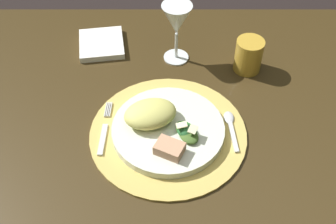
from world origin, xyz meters
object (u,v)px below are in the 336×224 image
(dinner_plate, at_px, (168,130))
(napkin, at_px, (101,44))
(fork, at_px, (104,131))
(dining_table, at_px, (160,153))
(spoon, at_px, (230,124))
(wine_glass, at_px, (177,22))
(amber_tumbler, at_px, (248,55))

(dinner_plate, distance_m, napkin, 0.37)
(dinner_plate, height_order, fork, dinner_plate)
(dinner_plate, bearing_deg, dining_table, 107.41)
(fork, height_order, spoon, spoon)
(wine_glass, distance_m, amber_tumbler, 0.20)
(dinner_plate, bearing_deg, amber_tumbler, 47.43)
(dinner_plate, relative_size, wine_glass, 1.55)
(amber_tumbler, bearing_deg, dining_table, -145.57)
(dining_table, height_order, amber_tumbler, amber_tumbler)
(dinner_plate, relative_size, spoon, 2.10)
(fork, distance_m, napkin, 0.31)
(dinner_plate, xyz_separation_m, fork, (-0.14, 0.00, -0.01))
(spoon, relative_size, napkin, 0.95)
(dinner_plate, xyz_separation_m, amber_tumbler, (0.21, 0.22, 0.03))
(fork, relative_size, spoon, 1.29)
(dining_table, bearing_deg, wine_glass, 77.80)
(dining_table, distance_m, dinner_plate, 0.19)
(spoon, bearing_deg, napkin, 138.11)
(dining_table, relative_size, wine_glass, 8.96)
(dining_table, bearing_deg, dinner_plate, -72.59)
(dining_table, height_order, dinner_plate, dinner_plate)
(dining_table, height_order, wine_glass, wine_glass)
(amber_tumbler, bearing_deg, fork, -147.82)
(dinner_plate, xyz_separation_m, spoon, (0.14, 0.02, -0.01))
(dining_table, relative_size, napkin, 11.55)
(napkin, bearing_deg, fork, -82.84)
(amber_tumbler, bearing_deg, napkin, 166.80)
(spoon, height_order, amber_tumbler, amber_tumbler)
(spoon, bearing_deg, amber_tumbler, 72.80)
(dinner_plate, xyz_separation_m, napkin, (-0.18, 0.32, -0.01))
(spoon, bearing_deg, dinner_plate, -171.30)
(napkin, bearing_deg, dining_table, -56.66)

